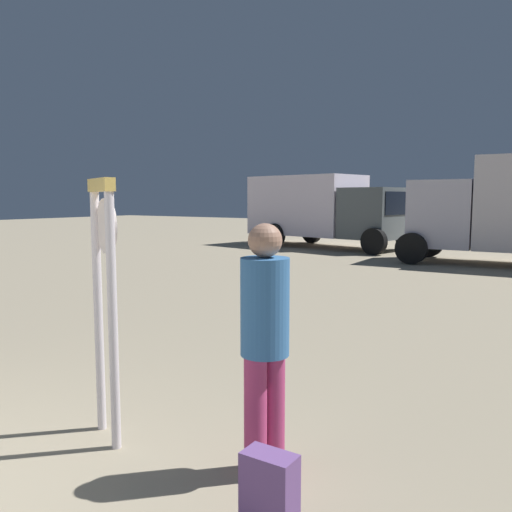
{
  "coord_description": "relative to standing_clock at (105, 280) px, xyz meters",
  "views": [
    {
      "loc": [
        3.56,
        -0.76,
        1.89
      ],
      "look_at": [
        0.17,
        4.4,
        1.2
      ],
      "focal_mm": 36.65,
      "sensor_mm": 36.0,
      "label": 1
    }
  ],
  "objects": [
    {
      "name": "standing_clock",
      "position": [
        0.0,
        0.0,
        0.0
      ],
      "size": [
        0.46,
        0.27,
        2.03
      ],
      "color": "silver",
      "rests_on": "ground_plane"
    },
    {
      "name": "backpack",
      "position": [
        1.69,
        -0.32,
        -1.03
      ],
      "size": [
        0.31,
        0.21,
        0.48
      ],
      "color": "#6E4987",
      "rests_on": "ground_plane"
    },
    {
      "name": "person_near_clock",
      "position": [
        1.3,
        0.23,
        -0.3
      ],
      "size": [
        0.33,
        0.33,
        1.72
      ],
      "color": "#B5386C",
      "rests_on": "ground_plane"
    },
    {
      "name": "box_truck_far",
      "position": [
        -5.85,
        15.65,
        0.25
      ],
      "size": [
        6.75,
        3.59,
        2.75
      ],
      "color": "white",
      "rests_on": "ground_plane"
    }
  ]
}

